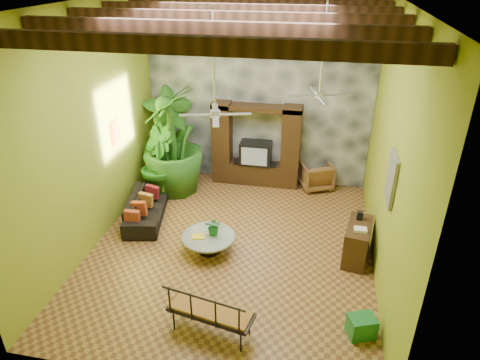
% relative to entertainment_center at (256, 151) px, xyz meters
% --- Properties ---
extents(ground, '(7.00, 7.00, 0.00)m').
position_rel_entertainment_center_xyz_m(ground, '(0.00, -3.14, -0.97)').
color(ground, brown).
rests_on(ground, ground).
extents(ceiling, '(6.00, 7.00, 0.02)m').
position_rel_entertainment_center_xyz_m(ceiling, '(0.00, -3.14, 4.03)').
color(ceiling, silver).
rests_on(ceiling, back_wall).
extents(back_wall, '(6.00, 0.02, 5.00)m').
position_rel_entertainment_center_xyz_m(back_wall, '(0.00, 0.36, 1.53)').
color(back_wall, '#93A224').
rests_on(back_wall, ground).
extents(left_wall, '(0.02, 7.00, 5.00)m').
position_rel_entertainment_center_xyz_m(left_wall, '(-3.00, -3.14, 1.53)').
color(left_wall, '#93A224').
rests_on(left_wall, ground).
extents(right_wall, '(0.02, 7.00, 5.00)m').
position_rel_entertainment_center_xyz_m(right_wall, '(3.00, -3.14, 1.53)').
color(right_wall, '#93A224').
rests_on(right_wall, ground).
extents(stone_accent_wall, '(5.98, 0.10, 4.98)m').
position_rel_entertainment_center_xyz_m(stone_accent_wall, '(0.00, 0.30, 1.53)').
color(stone_accent_wall, '#3B3E43').
rests_on(stone_accent_wall, ground).
extents(ceiling_beams, '(5.95, 5.36, 0.22)m').
position_rel_entertainment_center_xyz_m(ceiling_beams, '(0.00, -3.14, 3.81)').
color(ceiling_beams, '#331B10').
rests_on(ceiling_beams, ceiling).
extents(entertainment_center, '(2.40, 0.55, 2.30)m').
position_rel_entertainment_center_xyz_m(entertainment_center, '(0.00, 0.00, 0.00)').
color(entertainment_center, '#311B0D').
rests_on(entertainment_center, ground).
extents(ceiling_fan_front, '(1.28, 1.28, 1.86)m').
position_rel_entertainment_center_xyz_m(ceiling_fan_front, '(-0.20, -3.54, 2.44)').
color(ceiling_fan_front, '#BABBC0').
rests_on(ceiling_fan_front, ceiling).
extents(ceiling_fan_back, '(1.28, 1.28, 1.86)m').
position_rel_entertainment_center_xyz_m(ceiling_fan_back, '(1.60, -1.94, 2.44)').
color(ceiling_fan_back, '#BABBC0').
rests_on(ceiling_fan_back, ceiling).
extents(wall_art_mask, '(0.06, 0.32, 0.55)m').
position_rel_entertainment_center_xyz_m(wall_art_mask, '(-2.96, -2.14, 1.13)').
color(wall_art_mask, orange).
rests_on(wall_art_mask, left_wall).
extents(wall_art_painting, '(0.06, 0.70, 0.90)m').
position_rel_entertainment_center_xyz_m(wall_art_painting, '(2.96, -3.74, 1.33)').
color(wall_art_painting, teal).
rests_on(wall_art_painting, right_wall).
extents(sofa, '(1.20, 2.17, 0.60)m').
position_rel_entertainment_center_xyz_m(sofa, '(-2.30, -2.36, -0.67)').
color(sofa, black).
rests_on(sofa, ground).
extents(wicker_armchair, '(1.05, 1.06, 0.75)m').
position_rel_entertainment_center_xyz_m(wicker_armchair, '(1.68, 0.01, -0.59)').
color(wicker_armchair, '#8F5F34').
rests_on(wicker_armchair, ground).
extents(tall_plant_a, '(1.68, 1.55, 2.65)m').
position_rel_entertainment_center_xyz_m(tall_plant_a, '(-2.35, -0.20, 0.36)').
color(tall_plant_a, '#29681B').
rests_on(tall_plant_a, ground).
extents(tall_plant_b, '(1.26, 1.34, 1.93)m').
position_rel_entertainment_center_xyz_m(tall_plant_b, '(-2.40, -1.25, 0.00)').
color(tall_plant_b, '#1E6119').
rests_on(tall_plant_b, ground).
extents(tall_plant_c, '(1.66, 1.66, 2.89)m').
position_rel_entertainment_center_xyz_m(tall_plant_c, '(-2.06, -0.88, 0.48)').
color(tall_plant_c, '#255917').
rests_on(tall_plant_c, ground).
extents(coffee_table, '(1.14, 1.14, 0.40)m').
position_rel_entertainment_center_xyz_m(coffee_table, '(-0.47, -3.39, -0.71)').
color(coffee_table, black).
rests_on(coffee_table, ground).
extents(centerpiece_plant, '(0.36, 0.32, 0.39)m').
position_rel_entertainment_center_xyz_m(centerpiece_plant, '(-0.36, -3.31, -0.37)').
color(centerpiece_plant, '#1B671F').
rests_on(centerpiece_plant, coffee_table).
extents(yellow_tray, '(0.31, 0.25, 0.03)m').
position_rel_entertainment_center_xyz_m(yellow_tray, '(-0.67, -3.47, -0.55)').
color(yellow_tray, yellow).
rests_on(yellow_tray, coffee_table).
extents(iron_bench, '(1.52, 0.80, 0.57)m').
position_rel_entertainment_center_xyz_m(iron_bench, '(0.16, -5.65, -0.42)').
color(iron_bench, black).
rests_on(iron_bench, ground).
extents(side_console, '(0.64, 1.10, 0.82)m').
position_rel_entertainment_center_xyz_m(side_console, '(2.65, -3.02, -0.55)').
color(side_console, '#351910').
rests_on(side_console, ground).
extents(green_bin, '(0.54, 0.47, 0.39)m').
position_rel_entertainment_center_xyz_m(green_bin, '(2.65, -5.15, -0.77)').
color(green_bin, '#1F7530').
rests_on(green_bin, ground).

